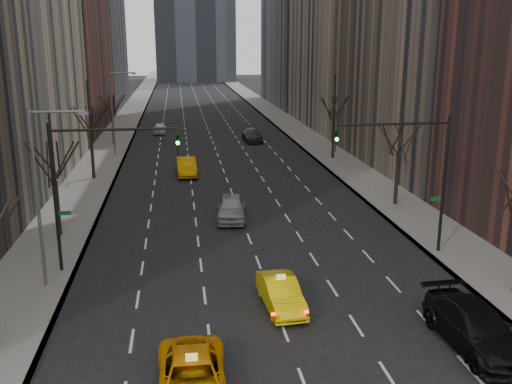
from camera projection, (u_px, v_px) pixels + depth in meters
name	position (u px, v px, depth m)	size (l,w,h in m)	color
ground	(304.00, 383.00, 20.94)	(400.00, 400.00, 0.00)	black
sidewalk_left	(125.00, 124.00, 86.34)	(4.50, 320.00, 0.15)	slate
sidewalk_right	(283.00, 121.00, 89.58)	(4.50, 320.00, 0.15)	slate
tree_lw_b	(55.00, 181.00, 35.64)	(3.36, 3.50, 7.82)	black
tree_lw_c	(91.00, 135.00, 50.88)	(3.36, 3.50, 8.74)	black
tree_lw_d	(112.00, 116.00, 68.24)	(3.36, 3.50, 7.36)	black
tree_rw_b	(398.00, 158.00, 42.65)	(3.36, 3.50, 7.82)	black
tree_rw_c	(334.00, 121.00, 59.80)	(3.36, 3.50, 8.74)	black
traffic_mast_left	(86.00, 173.00, 29.82)	(6.69, 0.39, 8.00)	black
traffic_mast_right	(417.00, 163.00, 32.23)	(6.69, 0.39, 8.00)	black
streetlight_near	(43.00, 181.00, 27.65)	(2.83, 0.22, 9.00)	slate
streetlight_far	(115.00, 104.00, 61.17)	(2.83, 0.22, 9.00)	slate
taxi_suv	(192.00, 379.00, 19.90)	(2.46, 5.34, 1.48)	#ED9A05
taxi_sedan	(281.00, 293.00, 26.72)	(1.53, 4.39, 1.45)	yellow
silver_sedan_ahead	(231.00, 207.00, 40.09)	(2.01, 5.00, 1.70)	#94969C
parked_suv_black	(475.00, 327.00, 23.27)	(2.42, 5.94, 1.73)	black
far_taxi	(187.00, 167.00, 53.30)	(1.74, 4.99, 1.64)	#F4A205
far_suv_grey	(252.00, 135.00, 71.41)	(2.16, 5.32, 1.54)	#2F2F34
far_car_white	(160.00, 128.00, 77.49)	(1.66, 4.12, 1.40)	white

